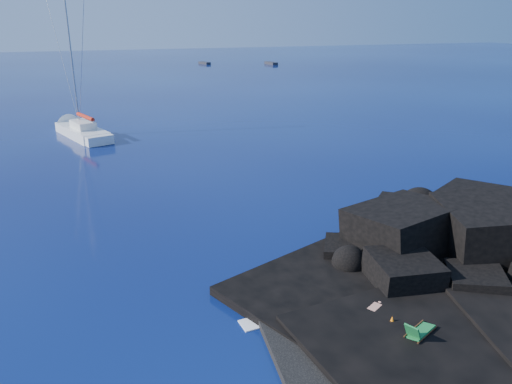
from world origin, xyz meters
TOP-DOWN VIEW (x-y plane):
  - ground at (0.00, 0.00)m, footprint 400.00×400.00m
  - headland at (13.00, 3.00)m, footprint 24.00×24.00m
  - beach at (4.50, 0.50)m, footprint 9.08×6.86m
  - surf_foam at (5.00, 5.00)m, footprint 10.00×8.00m
  - sailboat at (-5.82, 42.85)m, footprint 7.32×14.36m
  - deck_chair at (6.08, -0.94)m, footprint 1.77×1.34m
  - towel at (5.39, 1.32)m, footprint 2.16×1.79m
  - sunbather at (5.39, 1.32)m, footprint 1.85×1.35m
  - marker_cone at (5.49, 0.15)m, footprint 0.38×0.38m
  - distant_boat_a at (28.70, 126.18)m, footprint 2.65×4.73m
  - distant_boat_b at (45.91, 118.69)m, footprint 2.21×5.32m

SIDE VIEW (x-z plane):
  - ground at x=0.00m, z-range 0.00..0.00m
  - headland at x=13.00m, z-range -1.80..1.80m
  - beach at x=4.50m, z-range -0.35..0.35m
  - surf_foam at x=5.00m, z-range -0.03..0.03m
  - sailboat at x=-5.82m, z-range -7.42..7.42m
  - distant_boat_a at x=28.70m, z-range -0.30..0.30m
  - distant_boat_b at x=45.91m, z-range -0.34..0.34m
  - towel at x=5.39m, z-range 0.35..0.40m
  - sunbather at x=5.39m, z-range 0.40..0.66m
  - marker_cone at x=5.49m, z-range 0.35..0.85m
  - deck_chair at x=6.08m, z-range 0.35..1.47m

